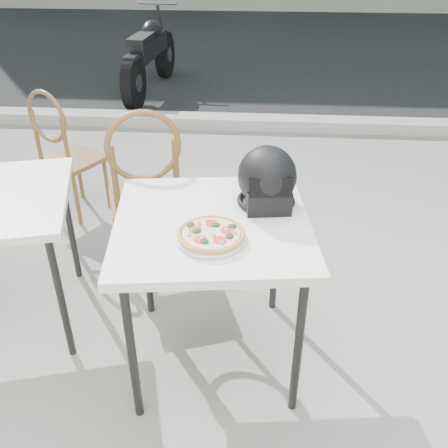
# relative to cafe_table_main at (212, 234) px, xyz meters

# --- Properties ---
(ground) EXTENTS (80.00, 80.00, 0.00)m
(ground) POSITION_rel_cafe_table_main_xyz_m (0.01, 0.36, -0.75)
(ground) COLOR gray
(ground) RESTS_ON ground
(street_asphalt) EXTENTS (30.00, 8.00, 0.00)m
(street_asphalt) POSITION_rel_cafe_table_main_xyz_m (0.01, 7.36, -0.75)
(street_asphalt) COLOR black
(street_asphalt) RESTS_ON ground
(curb) EXTENTS (30.00, 0.25, 0.12)m
(curb) POSITION_rel_cafe_table_main_xyz_m (0.01, 3.36, -0.69)
(curb) COLOR #9C9A92
(curb) RESTS_ON ground
(cafe_table_main) EXTENTS (0.97, 0.97, 0.82)m
(cafe_table_main) POSITION_rel_cafe_table_main_xyz_m (0.00, 0.00, 0.00)
(cafe_table_main) COLOR white
(cafe_table_main) RESTS_ON ground
(plate) EXTENTS (0.35, 0.35, 0.02)m
(plate) POSITION_rel_cafe_table_main_xyz_m (0.01, -0.16, 0.08)
(plate) COLOR silver
(plate) RESTS_ON cafe_table_main
(pizza) EXTENTS (0.32, 0.32, 0.04)m
(pizza) POSITION_rel_cafe_table_main_xyz_m (0.01, -0.16, 0.10)
(pizza) COLOR #C48F47
(pizza) RESTS_ON plate
(helmet) EXTENTS (0.31, 0.32, 0.28)m
(helmet) POSITION_rel_cafe_table_main_xyz_m (0.24, 0.17, 0.20)
(helmet) COLOR black
(helmet) RESTS_ON cafe_table_main
(cafe_chair_main) EXTENTS (0.54, 0.54, 1.12)m
(cafe_chair_main) POSITION_rel_cafe_table_main_xyz_m (-0.47, 0.69, -0.13)
(cafe_chair_main) COLOR brown
(cafe_chair_main) RESTS_ON ground
(cafe_chair_side) EXTENTS (0.52, 0.52, 1.00)m
(cafe_chair_side) POSITION_rel_cafe_table_main_xyz_m (-1.22, 1.37, -0.19)
(cafe_chair_side) COLOR brown
(cafe_chair_side) RESTS_ON ground
(motorcycle) EXTENTS (0.54, 2.07, 1.03)m
(motorcycle) POSITION_rel_cafe_table_main_xyz_m (-1.26, 4.61, -0.30)
(motorcycle) COLOR black
(motorcycle) RESTS_ON street_asphalt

